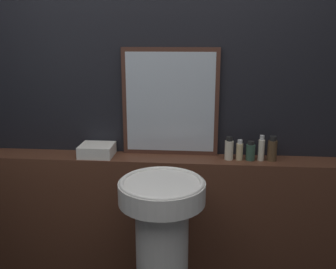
{
  "coord_description": "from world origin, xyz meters",
  "views": [
    {
      "loc": [
        0.24,
        -0.86,
        1.6
      ],
      "look_at": [
        0.05,
        1.17,
        1.06
      ],
      "focal_mm": 40.0,
      "sensor_mm": 36.0,
      "label": 1
    }
  ],
  "objects_px": {
    "pedestal_sink": "(162,250)",
    "shampoo_bottle": "(229,149)",
    "lotion_bottle": "(250,151)",
    "hand_soap_bottle": "(272,149)",
    "mirror": "(170,102)",
    "body_wash_bottle": "(261,149)",
    "towel_stack": "(97,150)",
    "conditioner_bottle": "(240,151)"
  },
  "relations": [
    {
      "from": "pedestal_sink",
      "to": "shampoo_bottle",
      "type": "distance_m",
      "value": 0.7
    },
    {
      "from": "pedestal_sink",
      "to": "lotion_bottle",
      "type": "height_order",
      "value": "lotion_bottle"
    },
    {
      "from": "lotion_bottle",
      "to": "hand_soap_bottle",
      "type": "xyz_separation_m",
      "value": [
        0.12,
        0.0,
        0.02
      ]
    },
    {
      "from": "mirror",
      "to": "hand_soap_bottle",
      "type": "height_order",
      "value": "mirror"
    },
    {
      "from": "body_wash_bottle",
      "to": "shampoo_bottle",
      "type": "bearing_deg",
      "value": -180.0
    },
    {
      "from": "pedestal_sink",
      "to": "shampoo_bottle",
      "type": "xyz_separation_m",
      "value": [
        0.35,
        0.44,
        0.42
      ]
    },
    {
      "from": "body_wash_bottle",
      "to": "hand_soap_bottle",
      "type": "distance_m",
      "value": 0.06
    },
    {
      "from": "pedestal_sink",
      "to": "lotion_bottle",
      "type": "relative_size",
      "value": 7.96
    },
    {
      "from": "mirror",
      "to": "body_wash_bottle",
      "type": "relative_size",
      "value": 4.24
    },
    {
      "from": "towel_stack",
      "to": "conditioner_bottle",
      "type": "height_order",
      "value": "conditioner_bottle"
    },
    {
      "from": "pedestal_sink",
      "to": "mirror",
      "type": "relative_size",
      "value": 1.42
    },
    {
      "from": "lotion_bottle",
      "to": "hand_soap_bottle",
      "type": "height_order",
      "value": "hand_soap_bottle"
    },
    {
      "from": "conditioner_bottle",
      "to": "hand_soap_bottle",
      "type": "distance_m",
      "value": 0.19
    },
    {
      "from": "towel_stack",
      "to": "pedestal_sink",
      "type": "bearing_deg",
      "value": -44.8
    },
    {
      "from": "shampoo_bottle",
      "to": "conditioner_bottle",
      "type": "bearing_deg",
      "value": 0.0
    },
    {
      "from": "towel_stack",
      "to": "body_wash_bottle",
      "type": "xyz_separation_m",
      "value": [
        0.98,
        0.0,
        0.03
      ]
    },
    {
      "from": "conditioner_bottle",
      "to": "hand_soap_bottle",
      "type": "relative_size",
      "value": 0.82
    },
    {
      "from": "hand_soap_bottle",
      "to": "towel_stack",
      "type": "bearing_deg",
      "value": 180.0
    },
    {
      "from": "mirror",
      "to": "lotion_bottle",
      "type": "bearing_deg",
      "value": -9.5
    },
    {
      "from": "shampoo_bottle",
      "to": "hand_soap_bottle",
      "type": "bearing_deg",
      "value": 0.0
    },
    {
      "from": "hand_soap_bottle",
      "to": "body_wash_bottle",
      "type": "bearing_deg",
      "value": 180.0
    },
    {
      "from": "towel_stack",
      "to": "hand_soap_bottle",
      "type": "xyz_separation_m",
      "value": [
        1.05,
        0.0,
        0.03
      ]
    },
    {
      "from": "conditioner_bottle",
      "to": "hand_soap_bottle",
      "type": "bearing_deg",
      "value": -0.0
    },
    {
      "from": "pedestal_sink",
      "to": "lotion_bottle",
      "type": "bearing_deg",
      "value": 42.68
    },
    {
      "from": "conditioner_bottle",
      "to": "body_wash_bottle",
      "type": "bearing_deg",
      "value": -0.0
    },
    {
      "from": "mirror",
      "to": "conditioner_bottle",
      "type": "bearing_deg",
      "value": -10.91
    },
    {
      "from": "pedestal_sink",
      "to": "towel_stack",
      "type": "bearing_deg",
      "value": 135.2
    },
    {
      "from": "conditioner_bottle",
      "to": "hand_soap_bottle",
      "type": "height_order",
      "value": "hand_soap_bottle"
    },
    {
      "from": "towel_stack",
      "to": "body_wash_bottle",
      "type": "relative_size",
      "value": 1.32
    },
    {
      "from": "towel_stack",
      "to": "shampoo_bottle",
      "type": "xyz_separation_m",
      "value": [
        0.8,
        -0.0,
        0.03
      ]
    },
    {
      "from": "pedestal_sink",
      "to": "body_wash_bottle",
      "type": "bearing_deg",
      "value": 39.23
    },
    {
      "from": "lotion_bottle",
      "to": "body_wash_bottle",
      "type": "height_order",
      "value": "body_wash_bottle"
    },
    {
      "from": "pedestal_sink",
      "to": "towel_stack",
      "type": "distance_m",
      "value": 0.74
    },
    {
      "from": "conditioner_bottle",
      "to": "pedestal_sink",
      "type": "bearing_deg",
      "value": -133.25
    },
    {
      "from": "towel_stack",
      "to": "shampoo_bottle",
      "type": "bearing_deg",
      "value": -0.0
    },
    {
      "from": "body_wash_bottle",
      "to": "lotion_bottle",
      "type": "bearing_deg",
      "value": 180.0
    },
    {
      "from": "mirror",
      "to": "shampoo_bottle",
      "type": "height_order",
      "value": "mirror"
    },
    {
      "from": "body_wash_bottle",
      "to": "pedestal_sink",
      "type": "bearing_deg",
      "value": -140.77
    },
    {
      "from": "mirror",
      "to": "body_wash_bottle",
      "type": "distance_m",
      "value": 0.6
    },
    {
      "from": "towel_stack",
      "to": "conditioner_bottle",
      "type": "distance_m",
      "value": 0.86
    },
    {
      "from": "mirror",
      "to": "shampoo_bottle",
      "type": "relative_size",
      "value": 4.63
    },
    {
      "from": "pedestal_sink",
      "to": "conditioner_bottle",
      "type": "xyz_separation_m",
      "value": [
        0.41,
        0.44,
        0.41
      ]
    }
  ]
}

